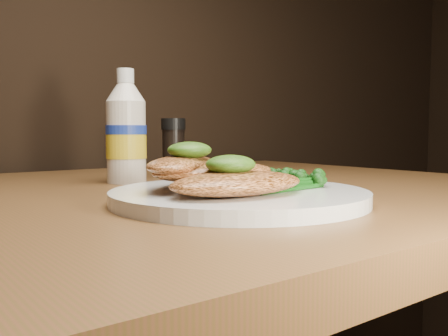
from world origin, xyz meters
TOP-DOWN VIEW (x-y plane):
  - plate at (0.05, 0.88)m, footprint 0.28×0.28m
  - chicken_front at (0.02, 0.85)m, footprint 0.16×0.09m
  - chicken_mid at (0.03, 0.90)m, footprint 0.15×0.09m
  - chicken_back at (0.00, 0.92)m, footprint 0.15×0.14m
  - pesto_front at (0.02, 0.85)m, footprint 0.06×0.05m
  - pesto_back at (0.01, 0.91)m, footprint 0.05×0.05m
  - broccolini_bundle at (0.09, 0.89)m, footprint 0.15×0.13m
  - mayo_bottle at (0.05, 1.15)m, footprint 0.08×0.08m
  - pepper_grinder at (0.15, 1.18)m, footprint 0.05×0.05m

SIDE VIEW (x-z plane):
  - plate at x=0.05m, z-range 0.75..0.76m
  - broccolini_bundle at x=0.09m, z-range 0.76..0.79m
  - chicken_front at x=0.02m, z-range 0.76..0.79m
  - chicken_mid at x=0.03m, z-range 0.77..0.80m
  - chicken_back at x=0.00m, z-range 0.78..0.80m
  - pesto_front at x=0.02m, z-range 0.79..0.81m
  - pepper_grinder at x=0.15m, z-range 0.75..0.85m
  - pesto_back at x=0.01m, z-range 0.80..0.82m
  - mayo_bottle at x=0.05m, z-range 0.75..0.92m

